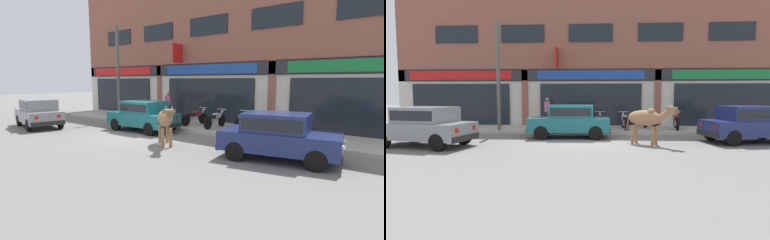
% 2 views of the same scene
% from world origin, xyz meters
% --- Properties ---
extents(ground_plane, '(90.00, 90.00, 0.00)m').
position_xyz_m(ground_plane, '(0.00, 0.00, 0.00)').
color(ground_plane, slate).
extents(sidewalk, '(19.00, 3.05, 0.15)m').
position_xyz_m(sidewalk, '(0.00, 3.73, 0.07)').
color(sidewalk, '#B7AFA3').
rests_on(sidewalk, ground).
extents(shop_building, '(23.00, 1.40, 9.03)m').
position_xyz_m(shop_building, '(-0.00, 5.51, 4.29)').
color(shop_building, '#8E5142').
rests_on(shop_building, ground).
extents(cow, '(1.81, 1.52, 1.61)m').
position_xyz_m(cow, '(2.25, -0.59, 1.01)').
color(cow, '#936B47').
rests_on(cow, ground).
extents(car_0, '(3.65, 1.70, 1.46)m').
position_xyz_m(car_0, '(-0.84, 1.11, 0.81)').
color(car_0, black).
rests_on(car_0, ground).
extents(car_1, '(3.79, 2.20, 1.46)m').
position_xyz_m(car_1, '(6.36, 0.09, 0.81)').
color(car_1, black).
rests_on(car_1, ground).
extents(car_2, '(3.81, 2.25, 1.46)m').
position_xyz_m(car_2, '(-5.97, -1.51, 0.81)').
color(car_2, black).
rests_on(car_2, ground).
extents(motorcycle_0, '(0.58, 1.80, 0.88)m').
position_xyz_m(motorcycle_0, '(0.44, 3.48, 0.53)').
color(motorcycle_0, black).
rests_on(motorcycle_0, sidewalk).
extents(motorcycle_1, '(0.52, 1.81, 0.88)m').
position_xyz_m(motorcycle_1, '(1.80, 3.36, 0.53)').
color(motorcycle_1, black).
rests_on(motorcycle_1, sidewalk).
extents(motorcycle_2, '(0.63, 1.79, 0.88)m').
position_xyz_m(motorcycle_2, '(3.10, 3.56, 0.53)').
color(motorcycle_2, black).
rests_on(motorcycle_2, sidewalk).
extents(motorcycle_3, '(0.60, 1.80, 0.88)m').
position_xyz_m(motorcycle_3, '(4.46, 3.47, 0.53)').
color(motorcycle_3, black).
rests_on(motorcycle_3, sidewalk).
extents(pedestrian, '(0.32, 0.50, 1.60)m').
position_xyz_m(pedestrian, '(-2.40, 4.48, 1.13)').
color(pedestrian, '#2D2D33').
rests_on(pedestrian, sidewalk).
extents(utility_pole, '(0.18, 0.18, 5.40)m').
position_xyz_m(utility_pole, '(-4.50, 2.50, 2.85)').
color(utility_pole, '#595651').
rests_on(utility_pole, sidewalk).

